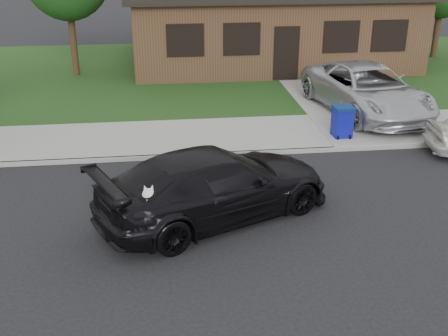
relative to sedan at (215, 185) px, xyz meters
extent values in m
plane|color=black|center=(0.01, -0.05, -0.77)|extent=(120.00, 120.00, 0.00)
cube|color=gray|center=(0.01, 4.95, -0.71)|extent=(60.00, 3.00, 0.12)
cube|color=gray|center=(0.01, 3.45, -0.71)|extent=(60.00, 0.12, 0.12)
cube|color=#193814|center=(0.01, 12.95, -0.70)|extent=(60.00, 13.00, 0.13)
cube|color=gray|center=(6.01, 9.95, -0.70)|extent=(4.50, 13.00, 0.14)
imported|color=black|center=(0.00, 0.00, 0.00)|extent=(5.68, 4.16, 1.53)
ellipsoid|color=white|center=(-1.39, -0.97, 0.32)|extent=(0.34, 0.40, 0.30)
sphere|color=white|center=(-1.39, -1.20, 0.42)|extent=(0.26, 0.26, 0.26)
cube|color=white|center=(-1.39, -1.33, 0.37)|extent=(0.09, 0.12, 0.08)
sphere|color=black|center=(-1.39, -1.39, 0.37)|extent=(0.04, 0.04, 0.04)
cone|color=white|center=(-1.46, -1.15, 0.55)|extent=(0.11, 0.11, 0.14)
cone|color=white|center=(-1.32, -1.15, 0.55)|extent=(0.11, 0.11, 0.14)
imported|color=silver|center=(5.72, 6.45, 0.15)|extent=(3.42, 5.94, 1.56)
cube|color=#0D118F|center=(4.22, 4.28, -0.23)|extent=(0.54, 0.54, 0.84)
cube|color=navy|center=(4.22, 4.28, 0.24)|extent=(0.59, 0.59, 0.09)
cylinder|color=black|center=(4.03, 4.02, -0.58)|extent=(0.05, 0.13, 0.13)
cylinder|color=black|center=(4.40, 4.02, -0.58)|extent=(0.05, 0.13, 0.13)
cube|color=#422B1C|center=(4.01, 14.95, 0.86)|extent=(12.00, 8.00, 3.00)
cube|color=black|center=(4.01, 10.92, 0.46)|extent=(1.00, 0.06, 2.10)
cube|color=black|center=(0.01, 10.93, 1.06)|extent=(1.30, 0.05, 1.10)
cube|color=black|center=(2.21, 10.93, 1.06)|extent=(1.30, 0.05, 1.10)
cube|color=black|center=(6.21, 10.93, 1.06)|extent=(1.30, 0.05, 1.10)
cube|color=black|center=(8.21, 10.93, 1.06)|extent=(1.30, 0.05, 1.10)
cylinder|color=#332114|center=(-4.49, 12.95, 0.60)|extent=(0.28, 0.28, 2.48)
cylinder|color=#332114|center=(12.01, 14.45, 0.38)|extent=(0.28, 0.28, 2.03)
camera|label=1|loc=(-1.13, -10.86, 5.10)|focal=45.00mm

